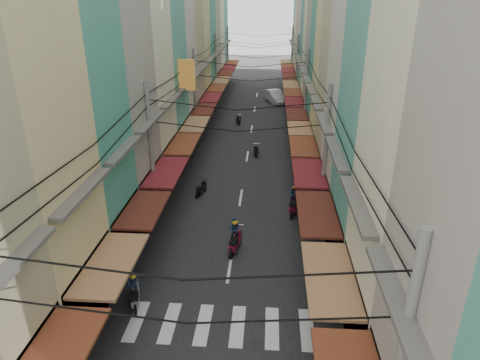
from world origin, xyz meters
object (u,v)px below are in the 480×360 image
at_px(bicycle, 377,255).
at_px(market_umbrella, 391,312).
at_px(traffic_sign, 345,214).
at_px(white_car, 275,103).

height_order(bicycle, market_umbrella, market_umbrella).
bearing_deg(bicycle, market_umbrella, 179.95).
relative_size(market_umbrella, traffic_sign, 0.82).
bearing_deg(white_car, bicycle, -102.54).
bearing_deg(market_umbrella, traffic_sign, 93.90).
xyz_separation_m(white_car, traffic_sign, (3.35, -33.80, 2.24)).
distance_m(bicycle, traffic_sign, 2.88).
height_order(white_car, bicycle, white_car).
height_order(bicycle, traffic_sign, traffic_sign).
xyz_separation_m(market_umbrella, traffic_sign, (-0.49, 7.24, 0.04)).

